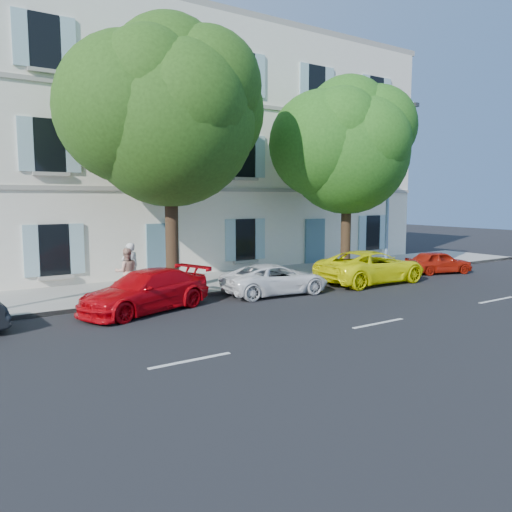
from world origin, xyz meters
TOP-DOWN VIEW (x-y plane):
  - ground at (0.00, 0.00)m, footprint 90.00×90.00m
  - sidewalk at (0.00, 4.45)m, footprint 36.00×4.50m
  - kerb at (0.00, 2.28)m, footprint 36.00×0.16m
  - building at (0.00, 10.20)m, footprint 28.00×7.00m
  - car_red_coupe at (-5.02, 1.23)m, footprint 4.88×3.12m
  - car_white_coupe at (0.11, 1.25)m, footprint 4.28×2.29m
  - car_yellow_supercar at (4.98, 1.02)m, footprint 5.03×2.35m
  - car_red_hatchback at (9.69, 1.16)m, footprint 3.46×2.18m
  - tree_left at (-3.07, 3.46)m, footprint 6.25×6.25m
  - tree_right at (5.34, 2.98)m, footprint 5.56×5.56m
  - street_lamp at (8.13, 2.88)m, footprint 0.27×1.67m
  - pedestrian_a at (-4.40, 4.36)m, footprint 0.69×0.48m
  - pedestrian_b at (-4.86, 3.43)m, footprint 0.91×0.76m

SIDE VIEW (x-z plane):
  - ground at x=0.00m, z-range 0.00..0.00m
  - sidewalk at x=0.00m, z-range 0.00..0.15m
  - kerb at x=0.00m, z-range 0.00..0.16m
  - car_red_hatchback at x=9.69m, z-range 0.00..1.10m
  - car_white_coupe at x=0.11m, z-range 0.00..1.14m
  - car_red_coupe at x=-5.02m, z-range 0.00..1.32m
  - car_yellow_supercar at x=4.98m, z-range 0.00..1.39m
  - pedestrian_b at x=-4.86m, z-range 0.15..1.83m
  - pedestrian_a at x=-4.40m, z-range 0.15..1.94m
  - street_lamp at x=8.13m, z-range 0.67..8.52m
  - tree_right at x=5.34m, z-range 1.36..9.92m
  - building at x=0.00m, z-range 0.00..12.00m
  - tree_left at x=-3.07m, z-range 1.54..11.23m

